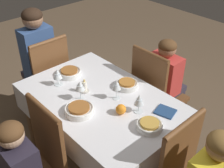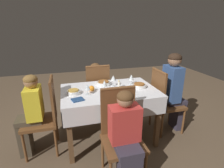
{
  "view_description": "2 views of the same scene",
  "coord_description": "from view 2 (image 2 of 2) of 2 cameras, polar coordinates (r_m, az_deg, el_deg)",
  "views": [
    {
      "loc": [
        1.34,
        -1.11,
        2.08
      ],
      "look_at": [
        0.08,
        0.05,
        0.92
      ],
      "focal_mm": 45.0,
      "sensor_mm": 36.0,
      "label": 1
    },
    {
      "loc": [
        0.55,
        2.15,
        1.63
      ],
      "look_at": [
        -0.02,
        0.06,
        0.88
      ],
      "focal_mm": 28.0,
      "sensor_mm": 36.0,
      "label": 2
    }
  ],
  "objects": [
    {
      "name": "bowl_south",
      "position": [
        2.58,
        -2.81,
        0.39
      ],
      "size": [
        0.21,
        0.21,
        0.06
      ],
      "color": "white",
      "rests_on": "dining_table"
    },
    {
      "name": "candle_centerpiece",
      "position": [
        2.44,
        2.27,
        -0.36
      ],
      "size": [
        0.07,
        0.07,
        0.12
      ],
      "color": "beige",
      "rests_on": "dining_table"
    },
    {
      "name": "person_child_red",
      "position": [
        1.79,
        4.71,
        -17.14
      ],
      "size": [
        0.3,
        0.33,
        1.04
      ],
      "rotation": [
        0.0,
        0.0,
        3.14
      ],
      "color": "#383342",
      "rests_on": "ground_plane"
    },
    {
      "name": "person_adult_denim",
      "position": [
        2.81,
        19.6,
        -1.37
      ],
      "size": [
        0.34,
        0.3,
        1.24
      ],
      "rotation": [
        0.0,
        0.0,
        -1.57
      ],
      "color": "#383342",
      "rests_on": "ground_plane"
    },
    {
      "name": "bowl_east",
      "position": [
        2.29,
        -12.45,
        -2.48
      ],
      "size": [
        0.18,
        0.18,
        0.06
      ],
      "color": "white",
      "rests_on": "dining_table"
    },
    {
      "name": "wine_glass_south",
      "position": [
        2.48,
        0.44,
        1.89
      ],
      "size": [
        0.08,
        0.08,
        0.16
      ],
      "color": "white",
      "rests_on": "dining_table"
    },
    {
      "name": "napkin_red_folded",
      "position": [
        2.11,
        -11.15,
        -5.02
      ],
      "size": [
        0.16,
        0.15,
        0.01
      ],
      "rotation": [
        0.0,
        0.0,
        0.26
      ],
      "color": "navy",
      "rests_on": "dining_table"
    },
    {
      "name": "bowl_west",
      "position": [
        2.5,
        8.89,
        -0.44
      ],
      "size": [
        0.2,
        0.2,
        0.06
      ],
      "color": "white",
      "rests_on": "dining_table"
    },
    {
      "name": "chair_east",
      "position": [
        2.42,
        -20.9,
        -9.11
      ],
      "size": [
        0.42,
        0.42,
        1.01
      ],
      "rotation": [
        0.0,
        0.0,
        1.57
      ],
      "color": "brown",
      "rests_on": "ground_plane"
    },
    {
      "name": "dining_table",
      "position": [
        2.42,
        -0.84,
        -4.21
      ],
      "size": [
        1.29,
        0.84,
        0.78
      ],
      "color": "silver",
      "rests_on": "ground_plane"
    },
    {
      "name": "wine_glass_west",
      "position": [
        2.59,
        6.35,
        2.06
      ],
      "size": [
        0.07,
        0.07,
        0.15
      ],
      "color": "white",
      "rests_on": "dining_table"
    },
    {
      "name": "chair_south",
      "position": [
        3.03,
        -4.88,
        -2.08
      ],
      "size": [
        0.42,
        0.42,
        1.01
      ],
      "color": "brown",
      "rests_on": "ground_plane"
    },
    {
      "name": "person_child_yellow",
      "position": [
        2.43,
        -25.11,
        -8.37
      ],
      "size": [
        0.33,
        0.3,
        1.07
      ],
      "rotation": [
        0.0,
        0.0,
        1.57
      ],
      "color": "#4C4233",
      "rests_on": "ground_plane"
    },
    {
      "name": "wine_glass_north",
      "position": [
        2.25,
        -2.48,
        0.1
      ],
      "size": [
        0.07,
        0.07,
        0.17
      ],
      "color": "white",
      "rests_on": "dining_table"
    },
    {
      "name": "person_child_dark",
      "position": [
        3.19,
        -5.48,
        -0.8
      ],
      "size": [
        0.3,
        0.33,
        0.99
      ],
      "color": "#4C4233",
      "rests_on": "ground_plane"
    },
    {
      "name": "ground_plane",
      "position": [
        2.76,
        -0.77,
        -17.1
      ],
      "size": [
        8.0,
        8.0,
        0.0
      ],
      "primitive_type": "plane",
      "color": "brown"
    },
    {
      "name": "wine_glass_east",
      "position": [
        2.21,
        -8.05,
        -1.03
      ],
      "size": [
        0.07,
        0.07,
        0.15
      ],
      "color": "white",
      "rests_on": "dining_table"
    },
    {
      "name": "chair_west",
      "position": [
        2.79,
        16.51,
        -4.82
      ],
      "size": [
        0.42,
        0.42,
        1.01
      ],
      "rotation": [
        0.0,
        0.0,
        -1.57
      ],
      "color": "brown",
      "rests_on": "ground_plane"
    },
    {
      "name": "chair_north",
      "position": [
        1.95,
        2.89,
        -15.09
      ],
      "size": [
        0.42,
        0.42,
        1.01
      ],
      "rotation": [
        0.0,
        0.0,
        3.14
      ],
      "color": "brown",
      "rests_on": "ground_plane"
    },
    {
      "name": "orange_fruit",
      "position": [
        2.34,
        -6.67,
        -1.43
      ],
      "size": [
        0.08,
        0.08,
        0.08
      ],
      "primitive_type": "sphere",
      "color": "orange",
      "rests_on": "dining_table"
    },
    {
      "name": "bowl_north",
      "position": [
        2.14,
        -0.04,
        -3.6
      ],
      "size": [
        0.18,
        0.18,
        0.06
      ],
      "color": "white",
      "rests_on": "dining_table"
    }
  ]
}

